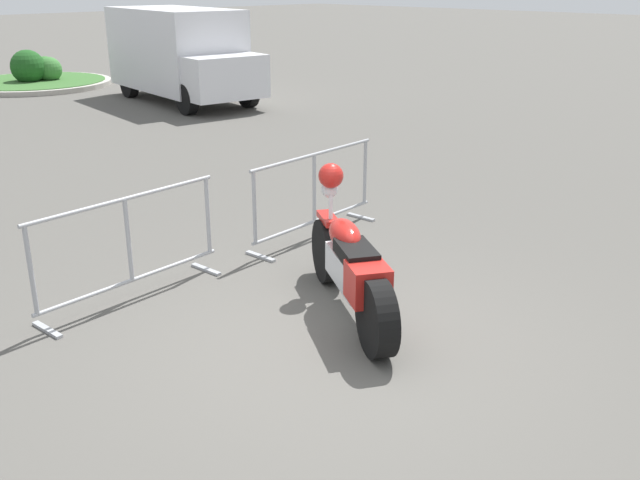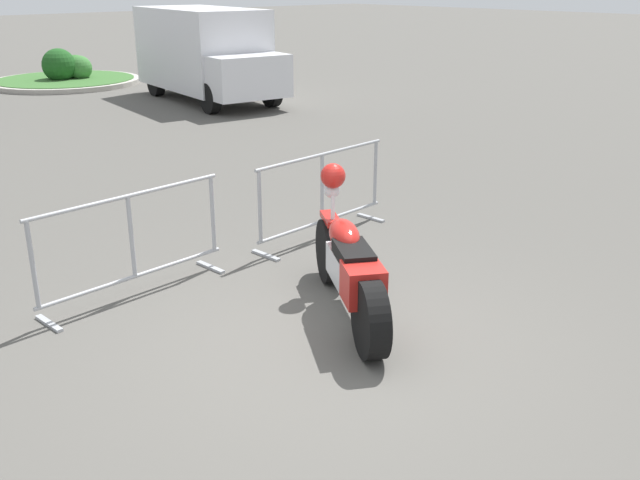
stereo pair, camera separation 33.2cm
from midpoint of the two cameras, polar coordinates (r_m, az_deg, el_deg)
The scene contains 6 objects.
ground_plane at distance 6.37m, azimuth 1.86°, elevation -8.41°, with size 120.00×120.00×0.00m, color #54514C.
motorcycle at distance 6.73m, azimuth 3.71°, elevation -2.08°, with size 1.36×2.08×1.31m.
crowd_barrier_near at distance 7.32m, azimuth -13.55°, elevation -0.31°, with size 2.14×0.58×1.07m.
crowd_barrier_far at distance 8.76m, azimuth 1.26°, elevation 3.68°, with size 2.14×0.58×1.07m.
delivery_van at distance 19.22m, azimuth -8.63°, elevation 14.68°, with size 2.59×5.21×2.31m.
planter_island at distance 23.38m, azimuth -19.25°, elevation 12.30°, with size 4.41×4.41×1.06m.
Camera 2 is at (-3.79, -4.11, 3.06)m, focal length 40.00 mm.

